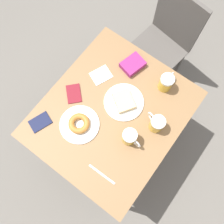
% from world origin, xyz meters
% --- Properties ---
extents(ground_plane, '(8.00, 8.00, 0.00)m').
position_xyz_m(ground_plane, '(0.00, 0.00, 0.00)').
color(ground_plane, '#666059').
extents(table, '(0.82, 0.96, 0.78)m').
position_xyz_m(table, '(0.00, 0.00, 0.71)').
color(table, olive).
rests_on(table, ground_plane).
extents(chair, '(0.45, 0.45, 0.93)m').
position_xyz_m(chair, '(-0.07, 0.83, 0.55)').
color(chair, '#514C47').
rests_on(chair, ground_plane).
extents(plate_with_cake, '(0.25, 0.25, 0.04)m').
position_xyz_m(plate_with_cake, '(0.02, 0.10, 0.79)').
color(plate_with_cake, white).
rests_on(plate_with_cake, table).
extents(plate_with_donut, '(0.25, 0.25, 0.05)m').
position_xyz_m(plate_with_donut, '(-0.11, -0.18, 0.79)').
color(plate_with_donut, white).
rests_on(plate_with_donut, table).
extents(beer_mug_left, '(0.08, 0.13, 0.12)m').
position_xyz_m(beer_mug_left, '(0.16, 0.34, 0.84)').
color(beer_mug_left, gold).
rests_on(beer_mug_left, table).
extents(beer_mug_center, '(0.12, 0.08, 0.12)m').
position_xyz_m(beer_mug_center, '(0.26, 0.09, 0.84)').
color(beer_mug_center, gold).
rests_on(beer_mug_center, table).
extents(beer_mug_right, '(0.13, 0.08, 0.12)m').
position_xyz_m(beer_mug_right, '(0.18, -0.07, 0.84)').
color(beer_mug_right, gold).
rests_on(beer_mug_right, table).
extents(napkin_folded, '(0.14, 0.16, 0.00)m').
position_xyz_m(napkin_folded, '(-0.21, 0.16, 0.78)').
color(napkin_folded, white).
rests_on(napkin_folded, table).
extents(fork, '(0.18, 0.02, 0.00)m').
position_xyz_m(fork, '(0.18, -0.33, 0.78)').
color(fork, silver).
rests_on(fork, table).
extents(passport_near_edge, '(0.15, 0.15, 0.01)m').
position_xyz_m(passport_near_edge, '(-0.27, -0.04, 0.78)').
color(passport_near_edge, maroon).
rests_on(passport_near_edge, table).
extents(passport_far_edge, '(0.13, 0.15, 0.01)m').
position_xyz_m(passport_far_edge, '(-0.32, -0.31, 0.78)').
color(passport_far_edge, '#141938').
rests_on(passport_far_edge, table).
extents(blue_pouch, '(0.14, 0.17, 0.04)m').
position_xyz_m(blue_pouch, '(-0.08, 0.34, 0.80)').
color(blue_pouch, '#8C2366').
rests_on(blue_pouch, table).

